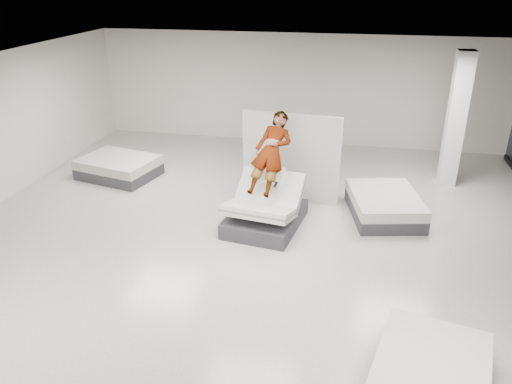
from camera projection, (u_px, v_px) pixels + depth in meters
room at (247, 180)px, 8.37m from camera, size 14.00×14.04×3.20m
hero_bed at (265, 210)px, 10.12m from camera, size 1.59×1.96×1.13m
person at (271, 166)px, 10.05m from camera, size 0.90×1.75×1.52m
remote at (276, 185)px, 9.78m from camera, size 0.07×0.15×0.08m
divider_panel at (290, 158)px, 11.06m from camera, size 2.21×0.35×2.01m
flat_bed_right_far at (384, 205)px, 10.59m from camera, size 1.71×2.06×0.50m
flat_bed_right_near at (430, 377)px, 6.13m from camera, size 1.68×2.01×0.48m
flat_bed_left_far at (119, 167)px, 12.61m from camera, size 2.07×1.73×0.50m
column at (456, 120)px, 11.65m from camera, size 0.40×0.40×3.20m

